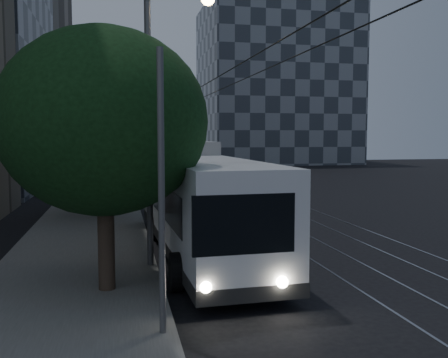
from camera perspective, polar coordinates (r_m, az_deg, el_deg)
name	(u,v)px	position (r m, az deg, el deg)	size (l,w,h in m)	color
ground	(267,235)	(21.47, 4.91, -6.43)	(120.00, 120.00, 0.00)	black
sidewalk	(101,189)	(40.37, -13.87, -1.08)	(5.00, 90.00, 0.15)	#65635E
tram_rails	(225,187)	(41.27, 0.15, -0.90)	(4.52, 90.00, 0.02)	gray
overhead_wires	(133,145)	(40.15, -10.36, 3.81)	(2.23, 90.00, 6.00)	black
building_tan_far	(0,19)	(64.80, -24.21, 16.30)	(14.40, 22.40, 34.80)	gray
building_distant_right	(275,85)	(79.29, 5.88, 10.59)	(22.00, 18.00, 24.00)	#363D45
trolleybus	(199,203)	(17.98, -2.91, -2.70)	(3.27, 13.43, 5.63)	white
pickup_silver	(154,188)	(33.65, -7.97, -1.08)	(2.35, 5.10, 1.42)	#B0B2B8
car_white_a	(160,185)	(35.81, -7.27, -0.64)	(1.77, 4.41, 1.50)	white
car_white_b	(163,181)	(39.94, -7.01, -0.26)	(1.72, 4.23, 1.23)	silver
car_white_c	(152,174)	(45.65, -8.28, 0.55)	(1.57, 4.51, 1.49)	#B5B5B9
car_white_d	(146,169)	(52.99, -8.95, 1.15)	(1.75, 4.36, 1.49)	silver
tree_0	(104,122)	(13.42, -13.58, 6.34)	(5.45, 5.45, 7.06)	black
tree_1	(110,122)	(26.12, -12.86, 6.40)	(5.69, 5.69, 7.51)	black
tree_2	(102,129)	(28.14, -13.81, 5.57)	(4.62, 4.62, 6.69)	black
tree_3	(106,130)	(39.23, -13.32, 5.50)	(5.40, 5.40, 7.12)	black
tree_4	(114,134)	(44.84, -12.51, 5.05)	(5.70, 5.70, 6.95)	black
tree_5	(110,135)	(54.74, -12.95, 4.93)	(4.72, 4.72, 6.44)	black
streetlamp_near	(161,97)	(15.83, -7.18, 9.34)	(2.20, 0.44, 8.96)	#5A5A5C
streetlamp_far	(135,111)	(39.31, -10.10, 7.63)	(2.45, 0.44, 10.15)	#5A5A5C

